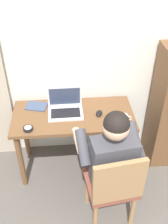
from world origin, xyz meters
TOP-DOWN VIEW (x-y plane):
  - wall_back at (0.00, 2.20)m, footprint 4.80×0.05m
  - desk at (-0.42, 1.85)m, footprint 1.20×0.56m
  - chair at (-0.12, 1.15)m, footprint 0.47×0.45m
  - person_seated at (-0.14, 1.33)m, footprint 0.58×0.62m
  - laptop at (-0.49, 1.91)m, footprint 0.34×0.25m
  - computer_mouse at (-0.16, 1.83)m, footprint 0.09×0.11m
  - desk_clock at (-0.84, 1.65)m, footprint 0.09×0.09m
  - notebook_pad at (-0.78, 2.01)m, footprint 0.24×0.20m
  - coffee_mug at (0.05, 1.68)m, footprint 0.12×0.08m

SIDE VIEW (x-z plane):
  - chair at x=-0.12m, z-range 0.06..0.95m
  - desk at x=-0.42m, z-range 0.25..0.98m
  - person_seated at x=-0.14m, z-range 0.08..1.29m
  - notebook_pad at x=-0.78m, z-range 0.73..0.74m
  - desk_clock at x=-0.84m, z-range 0.73..0.76m
  - computer_mouse at x=-0.16m, z-range 0.73..0.76m
  - coffee_mug at x=0.05m, z-range 0.73..0.82m
  - laptop at x=-0.49m, z-range 0.66..0.90m
  - wall_back at x=0.00m, z-range 0.00..2.50m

